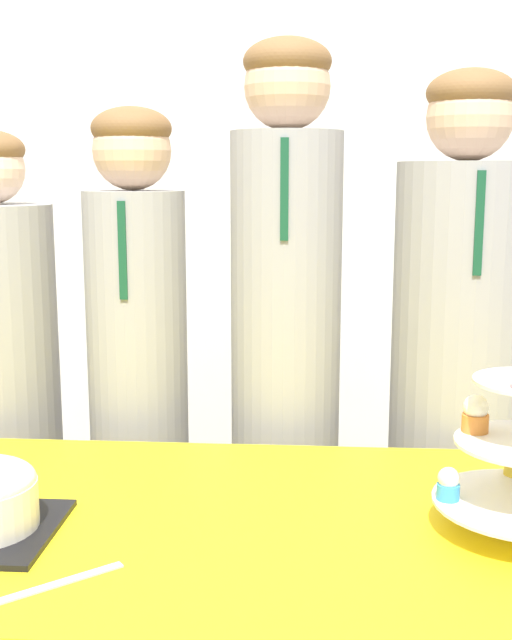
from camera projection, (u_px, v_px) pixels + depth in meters
wall_back at (247, 155)px, 2.55m from camera, size 9.00×0.06×2.70m
student_0 at (5, 429)px, 2.01m from camera, size 0.28×0.29×1.39m
student_1 at (139, 411)px, 1.98m from camera, size 0.24×0.25×1.44m
student_2 at (285, 385)px, 1.94m from camera, size 0.26×0.27×1.59m
student_3 at (456, 414)px, 1.92m from camera, size 0.32×0.32×1.52m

